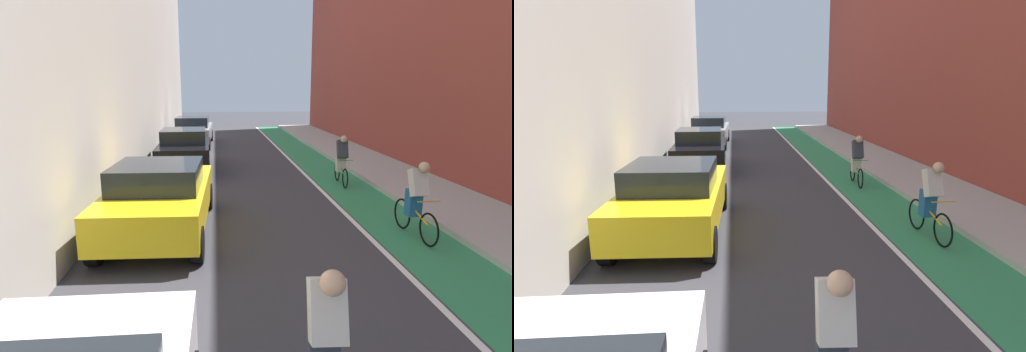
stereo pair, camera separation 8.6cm
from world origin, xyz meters
The scene contains 10 objects.
ground_plane centered at (0.00, 14.25, 0.00)m, with size 80.30×80.30×0.00m, color #38383D.
bike_lane_paint centered at (2.74, 16.25, 0.00)m, with size 1.60×36.50×0.00m, color #2D8451.
lane_divider_stripe centered at (1.84, 16.25, 0.00)m, with size 0.12×36.50×0.00m, color white.
sidewalk_right centered at (4.79, 16.25, 0.07)m, with size 2.51×36.50×0.14m, color #A8A59E.
parked_sedan_yellow_cab centered at (-2.49, 11.40, 0.79)m, with size 2.15×4.44×1.53m.
parked_sedan_black centered at (-2.49, 18.35, 0.79)m, with size 1.94×4.50×1.53m.
parked_sedan_silver centered at (-2.49, 24.73, 0.79)m, with size 2.03×4.69×1.53m.
cyclist_mid centered at (-0.35, 6.14, 0.80)m, with size 0.48×1.66×1.59m.
cyclist_trailing centered at (2.77, 10.64, 0.81)m, with size 0.48×1.72×1.61m.
cyclist_far centered at (2.66, 15.35, 0.80)m, with size 0.48×1.66×1.59m.
Camera 2 is at (-1.21, 2.94, 3.05)m, focal length 28.62 mm.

